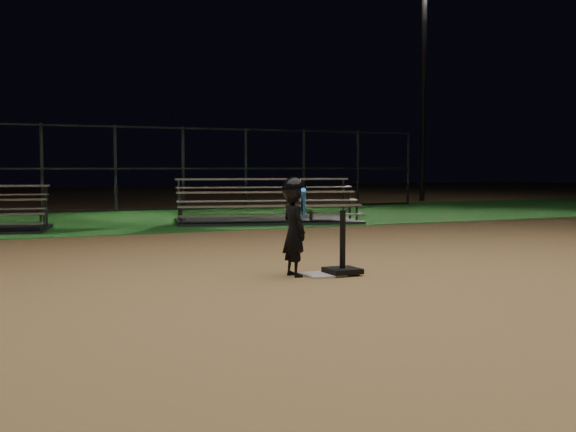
# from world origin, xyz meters

# --- Properties ---
(ground) EXTENTS (80.00, 80.00, 0.00)m
(ground) POSITION_xyz_m (0.00, 0.00, 0.00)
(ground) COLOR #AA814D
(ground) RESTS_ON ground
(grass_strip) EXTENTS (60.00, 8.00, 0.01)m
(grass_strip) POSITION_xyz_m (0.00, 10.00, 0.01)
(grass_strip) COLOR #1D591D
(grass_strip) RESTS_ON ground
(home_plate) EXTENTS (0.45, 0.45, 0.02)m
(home_plate) POSITION_xyz_m (0.00, 0.00, 0.01)
(home_plate) COLOR beige
(home_plate) RESTS_ON ground
(batting_tee) EXTENTS (0.38, 0.38, 0.76)m
(batting_tee) POSITION_xyz_m (0.24, -0.06, 0.16)
(batting_tee) COLOR black
(batting_tee) RESTS_ON home_plate
(child_batter) EXTENTS (0.41, 0.60, 1.18)m
(child_batter) POSITION_xyz_m (-0.33, 0.09, 0.63)
(child_batter) COLOR black
(child_batter) RESTS_ON ground
(bleacher_right) EXTENTS (4.55, 2.95, 1.03)m
(bleacher_right) POSITION_xyz_m (2.49, 7.66, 0.21)
(bleacher_right) COLOR silver
(bleacher_right) RESTS_ON ground
(backstop_fence) EXTENTS (20.08, 0.08, 2.50)m
(backstop_fence) POSITION_xyz_m (0.00, 13.00, 1.25)
(backstop_fence) COLOR #38383D
(backstop_fence) RESTS_ON ground
(light_pole_right) EXTENTS (0.90, 0.53, 8.30)m
(light_pole_right) POSITION_xyz_m (12.00, 14.94, 4.95)
(light_pole_right) COLOR #2D2D30
(light_pole_right) RESTS_ON ground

